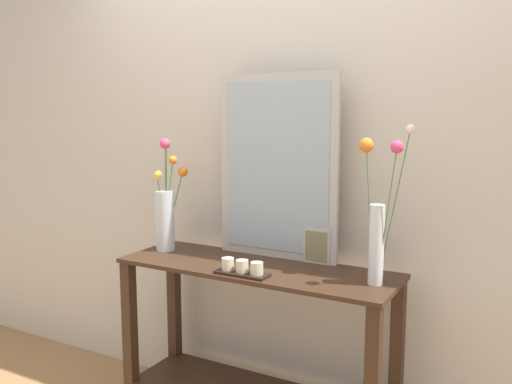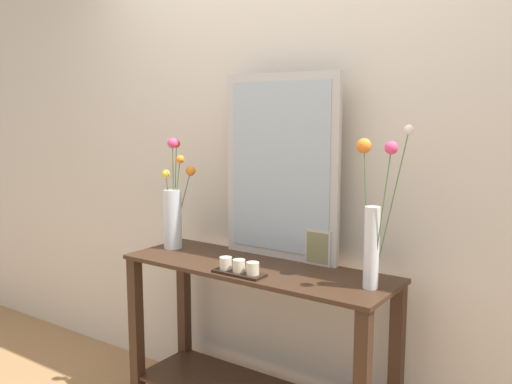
{
  "view_description": "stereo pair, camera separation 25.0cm",
  "coord_description": "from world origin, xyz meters",
  "px_view_note": "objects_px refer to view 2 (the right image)",
  "views": [
    {
      "loc": [
        1.21,
        -2.17,
        1.56
      ],
      "look_at": [
        0.0,
        0.0,
        1.2
      ],
      "focal_mm": 38.59,
      "sensor_mm": 36.0,
      "label": 1
    },
    {
      "loc": [
        1.42,
        -2.03,
        1.56
      ],
      "look_at": [
        0.0,
        0.0,
        1.2
      ],
      "focal_mm": 38.59,
      "sensor_mm": 36.0,
      "label": 2
    }
  ],
  "objects_px": {
    "console_table": "(256,335)",
    "candle_tray": "(239,268)",
    "mirror_leaning": "(281,167)",
    "picture_frame_small": "(318,248)",
    "tall_vase_left": "(173,210)",
    "vase_right": "(373,221)"
  },
  "relations": [
    {
      "from": "candle_tray",
      "to": "vase_right",
      "type": "bearing_deg",
      "value": 16.91
    },
    {
      "from": "mirror_leaning",
      "to": "picture_frame_small",
      "type": "distance_m",
      "value": 0.42
    },
    {
      "from": "mirror_leaning",
      "to": "console_table",
      "type": "bearing_deg",
      "value": -94.14
    },
    {
      "from": "picture_frame_small",
      "to": "mirror_leaning",
      "type": "bearing_deg",
      "value": 176.96
    },
    {
      "from": "tall_vase_left",
      "to": "candle_tray",
      "type": "xyz_separation_m",
      "value": [
        0.57,
        -0.19,
        -0.18
      ]
    },
    {
      "from": "picture_frame_small",
      "to": "console_table",
      "type": "bearing_deg",
      "value": -142.44
    },
    {
      "from": "mirror_leaning",
      "to": "picture_frame_small",
      "type": "xyz_separation_m",
      "value": [
        0.22,
        -0.01,
        -0.36
      ]
    },
    {
      "from": "mirror_leaning",
      "to": "candle_tray",
      "type": "distance_m",
      "value": 0.54
    },
    {
      "from": "tall_vase_left",
      "to": "candle_tray",
      "type": "bearing_deg",
      "value": -18.56
    },
    {
      "from": "console_table",
      "to": "vase_right",
      "type": "height_order",
      "value": "vase_right"
    },
    {
      "from": "console_table",
      "to": "mirror_leaning",
      "type": "height_order",
      "value": "mirror_leaning"
    },
    {
      "from": "console_table",
      "to": "vase_right",
      "type": "bearing_deg",
      "value": 1.44
    },
    {
      "from": "tall_vase_left",
      "to": "vase_right",
      "type": "height_order",
      "value": "vase_right"
    },
    {
      "from": "candle_tray",
      "to": "picture_frame_small",
      "type": "relative_size",
      "value": 1.45
    },
    {
      "from": "mirror_leaning",
      "to": "vase_right",
      "type": "xyz_separation_m",
      "value": [
        0.55,
        -0.17,
        -0.17
      ]
    },
    {
      "from": "mirror_leaning",
      "to": "vase_right",
      "type": "bearing_deg",
      "value": -17.41
    },
    {
      "from": "console_table",
      "to": "tall_vase_left",
      "type": "bearing_deg",
      "value": 176.1
    },
    {
      "from": "mirror_leaning",
      "to": "candle_tray",
      "type": "height_order",
      "value": "mirror_leaning"
    },
    {
      "from": "mirror_leaning",
      "to": "vase_right",
      "type": "height_order",
      "value": "mirror_leaning"
    },
    {
      "from": "mirror_leaning",
      "to": "picture_frame_small",
      "type": "bearing_deg",
      "value": -3.04
    },
    {
      "from": "console_table",
      "to": "candle_tray",
      "type": "distance_m",
      "value": 0.4
    },
    {
      "from": "tall_vase_left",
      "to": "vase_right",
      "type": "xyz_separation_m",
      "value": [
        1.12,
        -0.02,
        0.07
      ]
    }
  ]
}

